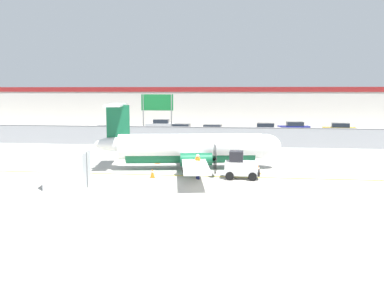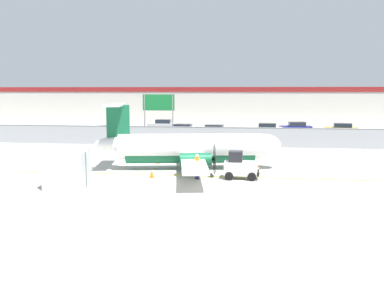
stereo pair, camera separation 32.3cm
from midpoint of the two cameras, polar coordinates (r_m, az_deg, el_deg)
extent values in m
plane|color=#BCB7AD|center=(27.83, 0.40, -5.11)|extent=(140.00, 140.00, 0.00)
cube|color=yellow|center=(29.78, 0.86, -4.29)|extent=(84.00, 0.20, 0.01)
cube|color=gray|center=(45.39, 3.08, 0.92)|extent=(98.00, 0.04, 2.00)
cylinder|color=slate|center=(45.29, 3.09, 2.24)|extent=(98.00, 0.10, 0.10)
cube|color=#38383A|center=(56.90, 3.90, 1.22)|extent=(98.00, 17.00, 0.12)
cube|color=beige|center=(75.13, 4.74, 5.09)|extent=(91.00, 8.00, 6.50)
cube|color=maroon|center=(71.08, 4.62, 7.27)|extent=(91.00, 0.20, 0.80)
cylinder|color=white|center=(32.05, -0.51, -0.31)|extent=(10.87, 3.67, 1.90)
ellipsoid|color=white|center=(32.73, 9.38, -0.25)|extent=(2.74, 2.19, 1.80)
ellipsoid|color=white|center=(32.33, -10.53, -0.01)|extent=(3.15, 1.54, 1.05)
cylinder|color=#145938|center=(32.13, -0.51, -1.23)|extent=(9.72, 3.07, 1.48)
cube|color=white|center=(32.14, -0.33, -1.32)|extent=(4.26, 16.04, 0.18)
cylinder|color=#145938|center=(34.72, -0.16, -0.68)|extent=(2.32, 1.26, 0.90)
cone|color=black|center=(34.78, 1.73, -0.67)|extent=(0.52, 0.51, 0.44)
cylinder|color=#262626|center=(34.79, 1.98, -0.67)|extent=(0.39, 2.08, 2.10)
cylinder|color=#145938|center=(29.58, 0.24, -2.05)|extent=(2.32, 1.26, 0.90)
cone|color=black|center=(29.65, 2.47, -2.04)|extent=(0.52, 0.51, 0.44)
cylinder|color=#262626|center=(29.67, 2.75, -2.03)|extent=(0.39, 2.08, 2.10)
cube|color=#145938|center=(32.16, -10.10, 2.38)|extent=(1.71, 0.46, 3.10)
cube|color=white|center=(32.09, -10.41, 5.14)|extent=(1.89, 4.92, 0.14)
cylinder|color=#59595B|center=(32.54, 6.15, -1.95)|extent=(0.16, 0.16, 0.97)
cylinder|color=black|center=(32.62, 6.14, -2.80)|extent=(0.63, 0.32, 0.60)
cylinder|color=#59595B|center=(34.36, -1.14, -1.36)|extent=(0.16, 0.16, 0.90)
cylinder|color=black|center=(34.43, -1.13, -2.10)|extent=(0.79, 0.34, 0.76)
cylinder|color=#59595B|center=(30.00, -0.94, -2.61)|extent=(0.16, 0.16, 0.90)
cylinder|color=black|center=(30.08, -0.94, -3.45)|extent=(0.79, 0.34, 0.76)
cube|color=silver|center=(28.91, 6.29, -3.22)|extent=(2.22, 1.15, 0.90)
cube|color=black|center=(28.79, 5.62, -1.64)|extent=(0.92, 1.02, 0.70)
cube|color=black|center=(28.95, 8.56, -3.84)|extent=(0.18, 1.10, 0.30)
cylinder|color=black|center=(29.57, 7.78, -3.89)|extent=(0.56, 0.19, 0.56)
cylinder|color=black|center=(28.39, 7.75, -4.35)|extent=(0.56, 0.19, 0.56)
cylinder|color=black|center=(29.62, 4.87, -3.83)|extent=(0.56, 0.19, 0.56)
cylinder|color=black|center=(28.44, 4.72, -4.29)|extent=(0.56, 0.19, 0.56)
cylinder|color=#191E4C|center=(28.61, 0.53, -3.90)|extent=(0.22, 0.22, 0.85)
cylinder|color=#191E4C|center=(28.79, 0.37, -3.83)|extent=(0.22, 0.22, 0.85)
cylinder|color=orange|center=(28.57, 0.45, -2.44)|extent=(0.46, 0.46, 0.60)
cylinder|color=orange|center=(28.36, 0.62, -2.45)|extent=(0.14, 0.14, 0.55)
cylinder|color=orange|center=(28.76, 0.28, -2.32)|extent=(0.14, 0.14, 0.55)
sphere|color=tan|center=(28.50, 0.45, -1.57)|extent=(0.22, 0.22, 0.22)
cube|color=#B7BCC1|center=(27.20, -16.64, -3.34)|extent=(2.65, 2.31, 2.20)
cube|color=#333338|center=(27.20, -16.64, -3.34)|extent=(2.43, 0.41, 2.20)
cube|color=orange|center=(35.00, -4.83, -2.57)|extent=(0.36, 0.36, 0.04)
cone|color=orange|center=(34.95, -4.84, -2.05)|extent=(0.28, 0.28, 0.60)
cylinder|color=white|center=(34.94, -4.84, -1.92)|extent=(0.17, 0.17, 0.08)
cube|color=orange|center=(30.90, 8.53, -3.92)|extent=(0.36, 0.36, 0.04)
cone|color=orange|center=(30.84, 8.54, -3.34)|extent=(0.28, 0.28, 0.60)
cylinder|color=white|center=(30.83, 8.54, -3.19)|extent=(0.17, 0.17, 0.08)
cube|color=orange|center=(29.37, -5.61, -4.45)|extent=(0.36, 0.36, 0.04)
cone|color=orange|center=(29.31, -5.62, -3.84)|extent=(0.28, 0.28, 0.60)
cylinder|color=white|center=(29.30, -5.62, -3.69)|extent=(0.17, 0.17, 0.08)
cube|color=slate|center=(53.17, -11.36, 1.42)|extent=(4.28, 1.91, 0.80)
cube|color=#262D38|center=(53.15, -11.53, 2.15)|extent=(2.28, 1.67, 0.56)
cylinder|color=black|center=(53.71, -9.65, 1.17)|extent=(0.61, 0.23, 0.60)
cylinder|color=black|center=(51.97, -10.13, 0.97)|extent=(0.61, 0.23, 0.60)
cylinder|color=black|center=(54.45, -12.51, 1.19)|extent=(0.61, 0.23, 0.60)
cylinder|color=black|center=(52.74, -13.08, 0.98)|extent=(0.61, 0.23, 0.60)
cube|color=silver|center=(63.16, -4.39, 2.42)|extent=(4.26, 1.85, 0.80)
cube|color=#262D38|center=(63.08, -4.26, 3.04)|extent=(2.25, 1.64, 0.56)
cylinder|color=black|center=(62.55, -5.79, 2.07)|extent=(0.61, 0.22, 0.60)
cylinder|color=black|center=(64.31, -5.48, 2.21)|extent=(0.61, 0.22, 0.60)
cylinder|color=black|center=(62.08, -3.25, 2.06)|extent=(0.61, 0.22, 0.60)
cylinder|color=black|center=(63.86, -3.01, 2.20)|extent=(0.61, 0.22, 0.60)
cube|color=#19662D|center=(54.53, -1.48, 1.70)|extent=(4.26, 1.87, 0.80)
cube|color=#262D38|center=(54.50, -1.63, 2.41)|extent=(2.26, 1.65, 0.56)
cylinder|color=black|center=(55.20, 0.13, 1.43)|extent=(0.61, 0.22, 0.60)
cylinder|color=black|center=(53.43, -0.18, 1.25)|extent=(0.61, 0.22, 0.60)
cylinder|color=black|center=(55.72, -2.71, 1.48)|extent=(0.61, 0.22, 0.60)
cylinder|color=black|center=(53.97, -3.12, 1.29)|extent=(0.61, 0.22, 0.60)
cube|color=red|center=(53.38, 2.45, 1.58)|extent=(4.31, 2.00, 0.80)
cube|color=#262D38|center=(53.29, 2.61, 2.30)|extent=(2.31, 1.72, 0.56)
cylinder|color=black|center=(52.76, 0.79, 1.17)|extent=(0.61, 0.24, 0.60)
cylinder|color=black|center=(54.52, 1.14, 1.36)|extent=(0.61, 0.24, 0.60)
cylinder|color=black|center=(52.32, 3.81, 1.10)|extent=(0.61, 0.24, 0.60)
cylinder|color=black|center=(54.10, 4.06, 1.30)|extent=(0.61, 0.24, 0.60)
cube|color=silver|center=(56.64, 9.47, 1.81)|extent=(4.33, 2.04, 0.80)
cube|color=#262D38|center=(56.57, 9.64, 2.49)|extent=(2.32, 1.74, 0.56)
cylinder|color=black|center=(55.85, 7.99, 1.43)|extent=(0.61, 0.25, 0.60)
cylinder|color=black|center=(57.64, 8.11, 1.60)|extent=(0.61, 0.25, 0.60)
cylinder|color=black|center=(55.73, 10.86, 1.36)|extent=(0.61, 0.25, 0.60)
cylinder|color=black|center=(57.52, 10.90, 1.54)|extent=(0.61, 0.25, 0.60)
cube|color=navy|center=(59.89, 13.24, 2.00)|extent=(4.28, 1.92, 0.80)
cube|color=#262D38|center=(59.86, 13.40, 2.65)|extent=(2.28, 1.67, 0.56)
cylinder|color=black|center=(58.83, 12.02, 1.63)|extent=(0.61, 0.23, 0.60)
cylinder|color=black|center=(60.61, 11.79, 1.79)|extent=(0.61, 0.23, 0.60)
cylinder|color=black|center=(59.28, 14.71, 1.59)|extent=(0.61, 0.23, 0.60)
cylinder|color=black|center=(61.04, 14.40, 1.76)|extent=(0.61, 0.23, 0.60)
cube|color=#B28C19|center=(59.19, 18.86, 1.75)|extent=(4.38, 2.20, 0.80)
cube|color=#262D38|center=(59.15, 19.03, 2.40)|extent=(2.37, 1.82, 0.56)
cylinder|color=black|center=(58.22, 17.54, 1.40)|extent=(0.62, 0.27, 0.60)
cylinder|color=black|center=(60.01, 17.44, 1.56)|extent=(0.62, 0.27, 0.60)
cylinder|color=black|center=(58.46, 20.28, 1.31)|extent=(0.62, 0.27, 0.60)
cylinder|color=black|center=(60.24, 20.10, 1.48)|extent=(0.62, 0.27, 0.60)
cylinder|color=slate|center=(48.35, -6.69, 3.35)|extent=(0.14, 0.14, 5.50)
cylinder|color=slate|center=(47.69, -2.95, 3.33)|extent=(0.14, 0.14, 5.50)
cube|color=#14662D|center=(47.91, -4.86, 5.55)|extent=(3.60, 0.10, 1.80)
camera|label=1|loc=(0.16, -90.28, -0.04)|focal=40.00mm
camera|label=2|loc=(0.16, 89.72, 0.04)|focal=40.00mm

